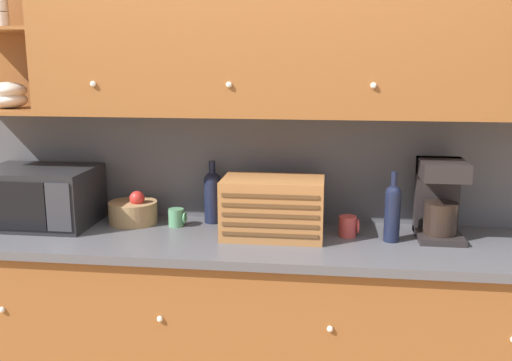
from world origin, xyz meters
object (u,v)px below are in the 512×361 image
(wine_bottle, at_px, (213,195))
(second_wine_bottle, at_px, (392,210))
(mug_blue_second, at_px, (348,226))
(coffee_maker, at_px, (440,198))
(mug, at_px, (177,217))
(bread_box, at_px, (273,208))
(microwave, at_px, (40,197))
(fruit_basket, at_px, (133,211))

(wine_bottle, relative_size, second_wine_bottle, 0.98)
(mug_blue_second, distance_m, coffee_maker, 0.44)
(mug, distance_m, bread_box, 0.51)
(mug_blue_second, height_order, second_wine_bottle, second_wine_bottle)
(bread_box, distance_m, second_wine_bottle, 0.55)
(microwave, bearing_deg, coffee_maker, 1.15)
(wine_bottle, distance_m, mug_blue_second, 0.70)
(fruit_basket, relative_size, mug_blue_second, 2.51)
(fruit_basket, xyz_separation_m, bread_box, (0.73, -0.13, 0.08))
(mug_blue_second, bearing_deg, second_wine_bottle, -13.91)
(microwave, relative_size, fruit_basket, 2.20)
(mug_blue_second, distance_m, second_wine_bottle, 0.22)
(fruit_basket, bearing_deg, coffee_maker, -1.66)
(second_wine_bottle, xyz_separation_m, coffee_maker, (0.22, 0.10, 0.04))
(microwave, bearing_deg, bread_box, -2.39)
(wine_bottle, bearing_deg, mug_blue_second, -12.79)
(mug_blue_second, bearing_deg, fruit_basket, 175.20)
(bread_box, height_order, second_wine_bottle, second_wine_bottle)
(mug_blue_second, relative_size, coffee_maker, 0.27)
(mug, relative_size, wine_bottle, 0.28)
(mug, bearing_deg, microwave, -175.39)
(coffee_maker, bearing_deg, mug_blue_second, -173.52)
(microwave, height_order, mug, microwave)
(fruit_basket, height_order, mug, fruit_basket)
(microwave, bearing_deg, second_wine_bottle, -1.86)
(microwave, xyz_separation_m, mug_blue_second, (1.53, -0.01, -0.10))
(mug_blue_second, bearing_deg, wine_bottle, 167.21)
(fruit_basket, bearing_deg, microwave, -169.72)
(microwave, xyz_separation_m, fruit_basket, (0.45, 0.08, -0.08))
(bread_box, bearing_deg, fruit_basket, 169.72)
(microwave, xyz_separation_m, bread_box, (1.18, -0.05, -0.01))
(wine_bottle, xyz_separation_m, second_wine_bottle, (0.87, -0.20, 0.00))
(fruit_basket, bearing_deg, bread_box, -10.28)
(bread_box, bearing_deg, wine_bottle, 149.16)
(microwave, relative_size, wine_bottle, 1.69)
(fruit_basket, distance_m, coffee_maker, 1.50)
(second_wine_bottle, bearing_deg, microwave, 178.14)
(coffee_maker, bearing_deg, microwave, -178.85)
(fruit_basket, xyz_separation_m, mug, (0.23, -0.03, -0.02))
(mug, bearing_deg, bread_box, -12.02)
(wine_bottle, height_order, mug_blue_second, wine_bottle)
(microwave, height_order, fruit_basket, microwave)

